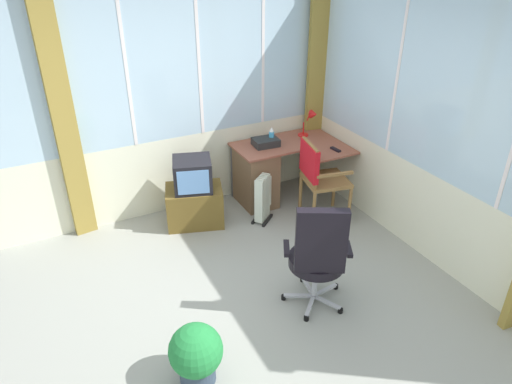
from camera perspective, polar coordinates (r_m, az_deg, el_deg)
name	(u,v)px	position (r m, az deg, el deg)	size (l,w,h in m)	color
ground	(252,315)	(4.37, -0.47, -14.80)	(5.00, 5.19, 0.06)	gray
north_window_panel	(166,99)	(5.39, -10.90, 11.14)	(4.00, 0.07, 2.78)	silver
east_window_panel	(446,131)	(4.73, 22.21, 6.91)	(0.07, 4.19, 2.78)	silver
curtain_north_left	(64,121)	(5.15, -22.40, 8.05)	(0.23, 0.07, 2.68)	olive
curtain_corner	(316,84)	(6.08, 7.30, 12.93)	(0.23, 0.07, 2.68)	olive
desk	(261,173)	(5.78, 0.57, 2.36)	(1.28, 0.97, 0.74)	#95523F
desk_lamp	(311,119)	(5.95, 6.77, 8.84)	(0.23, 0.20, 0.35)	red
tv_remote	(335,149)	(5.64, 9.68, 5.15)	(0.04, 0.15, 0.02)	black
spray_bottle	(272,136)	(5.71, 1.92, 6.87)	(0.06, 0.06, 0.22)	#43ADE0
paper_tray	(266,142)	(5.68, 1.20, 6.11)	(0.30, 0.23, 0.09)	#26292A
wooden_armchair	(316,171)	(5.35, 7.39, 2.53)	(0.58, 0.57, 0.98)	olive
office_chair	(318,254)	(4.07, 7.63, -7.46)	(0.62, 0.60, 1.09)	#B7B7BF
tv_on_stand	(194,196)	(5.41, -7.56, -0.45)	(0.74, 0.62, 0.82)	brown
space_heater	(263,198)	(5.46, 0.89, -0.70)	(0.32, 0.30, 0.58)	silver
potted_plant	(196,354)	(3.67, -7.33, -18.99)	(0.41, 0.41, 0.51)	#314153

